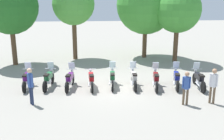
{
  "coord_description": "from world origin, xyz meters",
  "views": [
    {
      "loc": [
        -1.18,
        -14.6,
        5.16
      ],
      "look_at": [
        0.0,
        0.5,
        0.9
      ],
      "focal_mm": 43.21,
      "sensor_mm": 36.0,
      "label": 1
    }
  ],
  "objects_px": {
    "motorcycle_8": "(199,79)",
    "person_2": "(30,83)",
    "motorcycle_3": "(91,80)",
    "motorcycle_7": "(176,78)",
    "motorcycle_2": "(70,79)",
    "motorcycle_4": "(112,78)",
    "motorcycle_1": "(49,79)",
    "motorcycle_6": "(156,79)",
    "motorcycle_5": "(134,78)",
    "person_1": "(213,83)",
    "tree_0": "(10,6)",
    "motorcycle_0": "(27,79)",
    "tree_3": "(178,10)",
    "person_0": "(186,86)",
    "tree_1": "(73,4)",
    "tree_2": "(146,5)"
  },
  "relations": [
    {
      "from": "motorcycle_2",
      "to": "motorcycle_4",
      "type": "bearing_deg",
      "value": -80.8
    },
    {
      "from": "motorcycle_5",
      "to": "person_2",
      "type": "xyz_separation_m",
      "value": [
        -5.32,
        -2.18,
        0.58
      ]
    },
    {
      "from": "motorcycle_4",
      "to": "person_2",
      "type": "distance_m",
      "value": 4.76
    },
    {
      "from": "person_2",
      "to": "tree_2",
      "type": "bearing_deg",
      "value": 16.47
    },
    {
      "from": "motorcycle_0",
      "to": "motorcycle_4",
      "type": "relative_size",
      "value": 1.0
    },
    {
      "from": "motorcycle_6",
      "to": "tree_2",
      "type": "height_order",
      "value": "tree_2"
    },
    {
      "from": "motorcycle_2",
      "to": "motorcycle_7",
      "type": "height_order",
      "value": "same"
    },
    {
      "from": "tree_0",
      "to": "motorcycle_3",
      "type": "bearing_deg",
      "value": -45.17
    },
    {
      "from": "motorcycle_8",
      "to": "person_2",
      "type": "distance_m",
      "value": 9.16
    },
    {
      "from": "motorcycle_5",
      "to": "motorcycle_6",
      "type": "relative_size",
      "value": 1.01
    },
    {
      "from": "motorcycle_7",
      "to": "tree_0",
      "type": "relative_size",
      "value": 0.34
    },
    {
      "from": "person_2",
      "to": "person_0",
      "type": "bearing_deg",
      "value": -40.9
    },
    {
      "from": "person_2",
      "to": "motorcycle_2",
      "type": "bearing_deg",
      "value": 17.4
    },
    {
      "from": "tree_3",
      "to": "tree_2",
      "type": "bearing_deg",
      "value": 140.09
    },
    {
      "from": "motorcycle_0",
      "to": "tree_1",
      "type": "relative_size",
      "value": 0.36
    },
    {
      "from": "motorcycle_8",
      "to": "tree_0",
      "type": "xyz_separation_m",
      "value": [
        -11.83,
        6.23,
        3.81
      ]
    },
    {
      "from": "motorcycle_0",
      "to": "person_0",
      "type": "height_order",
      "value": "person_0"
    },
    {
      "from": "person_1",
      "to": "tree_3",
      "type": "xyz_separation_m",
      "value": [
        0.77,
        8.5,
        2.99
      ]
    },
    {
      "from": "motorcycle_3",
      "to": "tree_1",
      "type": "xyz_separation_m",
      "value": [
        -1.29,
        7.3,
        3.91
      ]
    },
    {
      "from": "motorcycle_5",
      "to": "person_1",
      "type": "distance_m",
      "value": 4.41
    },
    {
      "from": "motorcycle_2",
      "to": "person_0",
      "type": "height_order",
      "value": "person_0"
    },
    {
      "from": "motorcycle_7",
      "to": "person_2",
      "type": "relative_size",
      "value": 1.18
    },
    {
      "from": "motorcycle_0",
      "to": "person_2",
      "type": "relative_size",
      "value": 1.2
    },
    {
      "from": "motorcycle_3",
      "to": "motorcycle_8",
      "type": "xyz_separation_m",
      "value": [
        6.1,
        -0.46,
        0.01
      ]
    },
    {
      "from": "motorcycle_1",
      "to": "motorcycle_6",
      "type": "distance_m",
      "value": 6.12
    },
    {
      "from": "tree_0",
      "to": "person_0",
      "type": "bearing_deg",
      "value": -39.84
    },
    {
      "from": "motorcycle_3",
      "to": "motorcycle_7",
      "type": "relative_size",
      "value": 1.01
    },
    {
      "from": "motorcycle_3",
      "to": "motorcycle_6",
      "type": "bearing_deg",
      "value": -96.93
    },
    {
      "from": "motorcycle_8",
      "to": "tree_3",
      "type": "bearing_deg",
      "value": -0.65
    },
    {
      "from": "motorcycle_3",
      "to": "motorcycle_5",
      "type": "relative_size",
      "value": 1.0
    },
    {
      "from": "motorcycle_7",
      "to": "tree_2",
      "type": "relative_size",
      "value": 0.32
    },
    {
      "from": "person_1",
      "to": "motorcycle_3",
      "type": "bearing_deg",
      "value": 99.73
    },
    {
      "from": "tree_0",
      "to": "tree_1",
      "type": "bearing_deg",
      "value": 19.1
    },
    {
      "from": "tree_2",
      "to": "tree_3",
      "type": "relative_size",
      "value": 1.16
    },
    {
      "from": "tree_0",
      "to": "tree_1",
      "type": "xyz_separation_m",
      "value": [
        4.45,
        1.54,
        0.08
      ]
    },
    {
      "from": "tree_1",
      "to": "motorcycle_6",
      "type": "bearing_deg",
      "value": -56.78
    },
    {
      "from": "motorcycle_4",
      "to": "person_0",
      "type": "height_order",
      "value": "person_0"
    },
    {
      "from": "person_0",
      "to": "tree_3",
      "type": "bearing_deg",
      "value": -0.91
    },
    {
      "from": "motorcycle_3",
      "to": "person_2",
      "type": "distance_m",
      "value": 3.66
    },
    {
      "from": "motorcycle_0",
      "to": "motorcycle_7",
      "type": "xyz_separation_m",
      "value": [
        8.54,
        -0.51,
        0.0
      ]
    },
    {
      "from": "motorcycle_5",
      "to": "tree_2",
      "type": "xyz_separation_m",
      "value": [
        2.09,
        7.54,
        3.83
      ]
    },
    {
      "from": "motorcycle_0",
      "to": "person_1",
      "type": "relative_size",
      "value": 1.24
    },
    {
      "from": "person_0",
      "to": "tree_3",
      "type": "height_order",
      "value": "tree_3"
    },
    {
      "from": "motorcycle_0",
      "to": "motorcycle_4",
      "type": "xyz_separation_m",
      "value": [
        4.88,
        -0.17,
        0.0
      ]
    },
    {
      "from": "motorcycle_3",
      "to": "motorcycle_8",
      "type": "distance_m",
      "value": 6.11
    },
    {
      "from": "tree_0",
      "to": "tree_3",
      "type": "relative_size",
      "value": 1.1
    },
    {
      "from": "motorcycle_6",
      "to": "tree_2",
      "type": "relative_size",
      "value": 0.32
    },
    {
      "from": "motorcycle_1",
      "to": "tree_0",
      "type": "bearing_deg",
      "value": 37.83
    },
    {
      "from": "tree_0",
      "to": "motorcycle_4",
      "type": "bearing_deg",
      "value": -38.86
    },
    {
      "from": "motorcycle_0",
      "to": "tree_3",
      "type": "xyz_separation_m",
      "value": [
        10.29,
        5.45,
        3.52
      ]
    }
  ]
}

